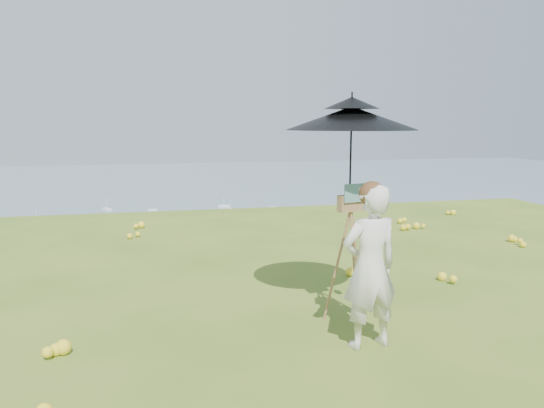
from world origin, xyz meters
name	(u,v)px	position (x,y,z in m)	size (l,w,h in m)	color
ground	(380,305)	(0.00, 0.00, 0.00)	(14.00, 14.00, 0.00)	#4B6E1F
shoreline_tier	(173,364)	(0.00, 75.00, -36.00)	(170.00, 28.00, 8.00)	gray
bay_water	(157,201)	(0.00, 240.00, -34.00)	(700.00, 700.00, 0.00)	slate
slope_trees	(188,339)	(0.00, 35.00, -15.00)	(110.00, 50.00, 6.00)	#245519
harbor_town	(172,325)	(0.00, 75.00, -29.50)	(110.00, 22.00, 5.00)	silver
moored_boats	(119,238)	(-12.50, 161.00, -33.65)	(140.00, 140.00, 0.70)	silver
wildflowers	(371,293)	(0.00, 0.25, 0.06)	(10.00, 10.50, 0.12)	yellow
painter	(370,267)	(-0.58, -1.01, 0.75)	(0.55, 0.36, 1.51)	beige
field_easel	(350,254)	(-0.54, -0.40, 0.72)	(0.55, 0.55, 1.44)	#91613C
sun_umbrella	(351,151)	(-0.54, -0.37, 1.76)	(1.30, 1.30, 1.15)	black
painter_cap	(372,189)	(-0.58, -1.01, 1.47)	(0.22, 0.26, 0.10)	#D47480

